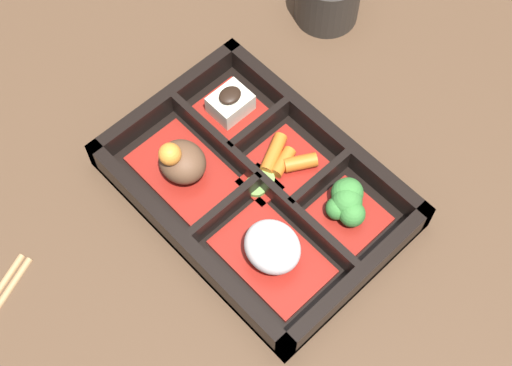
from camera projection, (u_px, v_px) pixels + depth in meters
name	position (u px, v px, depth m)	size (l,w,h in m)	color
ground_plane	(256.00, 194.00, 0.76)	(3.00, 3.00, 0.00)	#4C3523
bento_base	(256.00, 192.00, 0.75)	(0.30, 0.21, 0.01)	black
bento_rim	(258.00, 184.00, 0.74)	(0.30, 0.21, 0.04)	black
bowl_rice	(272.00, 249.00, 0.69)	(0.11, 0.07, 0.05)	maroon
bowl_stew	(182.00, 164.00, 0.74)	(0.11, 0.07, 0.06)	maroon
bowl_greens	(347.00, 202.00, 0.72)	(0.07, 0.06, 0.04)	maroon
bowl_carrots	(286.00, 160.00, 0.76)	(0.07, 0.06, 0.02)	maroon
bowl_tofu	(231.00, 106.00, 0.78)	(0.07, 0.06, 0.04)	maroon
bowl_pickles	(261.00, 184.00, 0.75)	(0.04, 0.03, 0.01)	maroon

